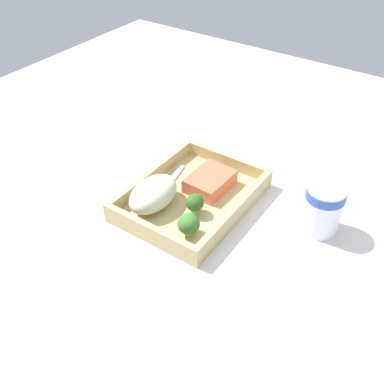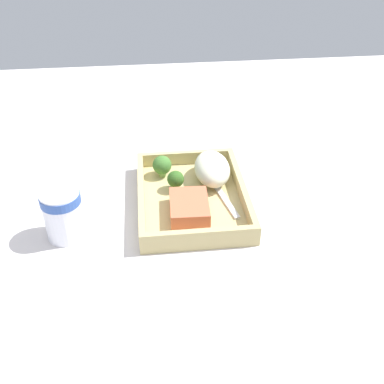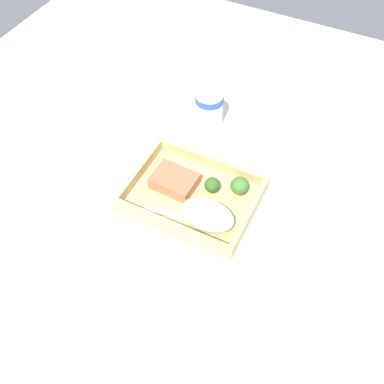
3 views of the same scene
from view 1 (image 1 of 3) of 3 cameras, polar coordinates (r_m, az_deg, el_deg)
ground_plane at (r=89.97cm, az=0.00°, el=-1.83°), size 160.00×160.00×2.00cm
takeout_tray at (r=88.93cm, az=0.00°, el=-1.05°), size 27.71×21.02×1.20cm
tray_rim at (r=87.64cm, az=0.00°, el=-0.04°), size 27.71×21.02×2.86cm
salmon_fillet at (r=90.36cm, az=2.30°, el=1.35°), size 9.79×7.50×2.98cm
mashed_potatoes at (r=85.40cm, az=-4.93°, el=-0.25°), size 11.51×7.23×5.58cm
broccoli_floret_1 at (r=79.17cm, az=-0.42°, el=-4.10°), size 4.00×4.00×4.60cm
broccoli_floret_2 at (r=83.60cm, az=0.35°, el=-1.43°), size 3.41×3.41×4.23cm
fork at (r=90.30cm, az=-3.48°, el=0.26°), size 15.78×5.02×0.44cm
paper_cup at (r=83.52cm, az=16.32°, el=-1.81°), size 7.02×7.02×9.55cm
receipt_slip at (r=105.23cm, az=-7.11°, el=5.39°), size 12.69×15.07×0.24cm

